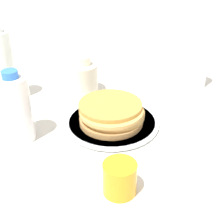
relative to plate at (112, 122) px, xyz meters
The scene contains 8 objects.
ground_plane 0.03m from the plate, 108.88° to the left, with size 4.00×4.00×0.00m, color silver.
plate is the anchor object (origin of this frame).
pancake_stack 0.03m from the plate, 34.61° to the left, with size 0.18×0.19×0.05m.
juice_glass 0.26m from the plate, 65.30° to the left, with size 0.07×0.07×0.07m.
cream_jug 0.22m from the plate, 91.62° to the right, with size 0.10×0.10×0.13m.
water_bottle_near 0.26m from the plate, 12.36° to the right, with size 0.08×0.08×0.19m.
water_bottle_mid 0.38m from the plate, 52.43° to the right, with size 0.07×0.07×0.24m.
water_bottle_far 0.39m from the plate, 168.21° to the right, with size 0.06×0.06×0.18m.
Camera 1 is at (0.36, 0.62, 0.48)m, focal length 50.00 mm.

